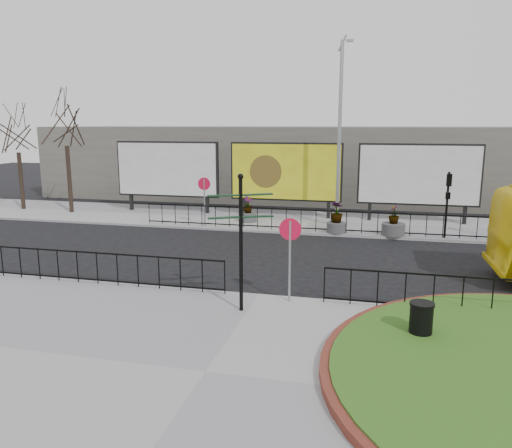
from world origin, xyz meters
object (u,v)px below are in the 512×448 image
(billboard_mid, at_px, (286,172))
(litter_bin, at_px, (421,322))
(lamp_post, at_px, (340,132))
(planter_a, at_px, (248,213))
(planter_c, at_px, (393,226))
(planter_b, at_px, (337,221))
(fingerpost_sign, at_px, (241,229))

(billboard_mid, relative_size, litter_bin, 6.44)
(lamp_post, bearing_deg, planter_a, -180.00)
(lamp_post, bearing_deg, planter_c, -30.43)
(litter_bin, bearing_deg, planter_b, 103.78)
(billboard_mid, relative_size, planter_c, 4.41)
(lamp_post, distance_m, planter_a, 6.29)
(lamp_post, xyz_separation_m, planter_a, (-4.66, -0.00, -4.23))
(lamp_post, height_order, litter_bin, lamp_post)
(fingerpost_sign, relative_size, planter_b, 2.54)
(fingerpost_sign, height_order, litter_bin, fingerpost_sign)
(litter_bin, relative_size, planter_a, 0.71)
(litter_bin, distance_m, planter_c, 11.79)
(billboard_mid, xyz_separation_m, litter_bin, (6.00, -15.36, -1.99))
(fingerpost_sign, xyz_separation_m, planter_a, (-2.97, 12.43, -1.82))
(planter_b, bearing_deg, planter_a, 161.43)
(planter_b, bearing_deg, planter_c, 0.00)
(billboard_mid, bearing_deg, lamp_post, -33.25)
(billboard_mid, xyz_separation_m, planter_b, (3.11, -3.57, -1.90))
(lamp_post, distance_m, litter_bin, 14.36)
(lamp_post, height_order, planter_a, lamp_post)
(billboard_mid, height_order, planter_c, billboard_mid)
(billboard_mid, xyz_separation_m, planter_a, (-1.65, -1.97, -2.00))
(billboard_mid, distance_m, litter_bin, 16.61)
(billboard_mid, height_order, fingerpost_sign, billboard_mid)
(planter_b, bearing_deg, fingerpost_sign, -99.38)
(planter_a, height_order, planter_c, planter_c)
(planter_a, bearing_deg, lamp_post, 0.00)
(billboard_mid, height_order, litter_bin, billboard_mid)
(lamp_post, height_order, fingerpost_sign, lamp_post)
(lamp_post, xyz_separation_m, planter_b, (0.10, -1.60, -4.13))
(litter_bin, height_order, planter_a, planter_a)
(billboard_mid, bearing_deg, litter_bin, -68.67)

